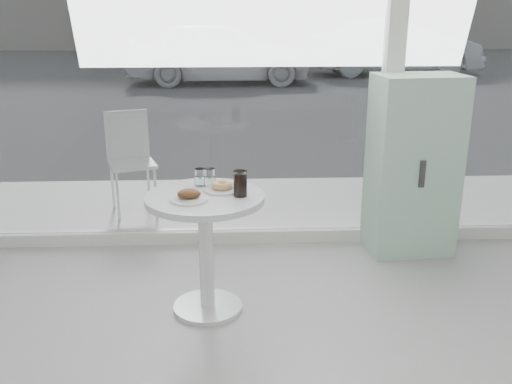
{
  "coord_description": "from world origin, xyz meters",
  "views": [
    {
      "loc": [
        -0.34,
        -1.35,
        1.85
      ],
      "look_at": [
        -0.2,
        1.7,
        0.85
      ],
      "focal_mm": 40.0,
      "sensor_mm": 36.0,
      "label": 1
    }
  ],
  "objects_px": {
    "main_table": "(206,229)",
    "plate_fritter": "(190,196)",
    "car_silver": "(394,47)",
    "plate_donut": "(222,187)",
    "patio_chair": "(130,155)",
    "water_tumbler_b": "(210,179)",
    "mint_cabinet": "(413,166)",
    "car_white": "(220,52)",
    "cola_glass": "(240,184)",
    "water_tumbler_a": "(200,178)"
  },
  "relations": [
    {
      "from": "main_table",
      "to": "plate_fritter",
      "type": "xyz_separation_m",
      "value": [
        -0.08,
        -0.1,
        0.25
      ]
    },
    {
      "from": "car_silver",
      "to": "plate_donut",
      "type": "relative_size",
      "value": 19.6
    },
    {
      "from": "patio_chair",
      "to": "plate_fritter",
      "type": "xyz_separation_m",
      "value": [
        0.66,
        -1.88,
        0.23
      ]
    },
    {
      "from": "water_tumbler_b",
      "to": "plate_donut",
      "type": "bearing_deg",
      "value": -48.39
    },
    {
      "from": "main_table",
      "to": "plate_fritter",
      "type": "relative_size",
      "value": 3.46
    },
    {
      "from": "mint_cabinet",
      "to": "plate_donut",
      "type": "height_order",
      "value": "mint_cabinet"
    },
    {
      "from": "car_white",
      "to": "cola_glass",
      "type": "bearing_deg",
      "value": -178.7
    },
    {
      "from": "mint_cabinet",
      "to": "plate_fritter",
      "type": "bearing_deg",
      "value": -153.99
    },
    {
      "from": "mint_cabinet",
      "to": "patio_chair",
      "type": "height_order",
      "value": "mint_cabinet"
    },
    {
      "from": "water_tumbler_a",
      "to": "water_tumbler_b",
      "type": "distance_m",
      "value": 0.06
    },
    {
      "from": "water_tumbler_b",
      "to": "plate_fritter",
      "type": "bearing_deg",
      "value": -112.12
    },
    {
      "from": "water_tumbler_b",
      "to": "cola_glass",
      "type": "height_order",
      "value": "cola_glass"
    },
    {
      "from": "plate_fritter",
      "to": "water_tumbler_a",
      "type": "xyz_separation_m",
      "value": [
        0.05,
        0.29,
        0.02
      ]
    },
    {
      "from": "water_tumbler_a",
      "to": "cola_glass",
      "type": "height_order",
      "value": "cola_glass"
    },
    {
      "from": "mint_cabinet",
      "to": "water_tumbler_b",
      "type": "relative_size",
      "value": 12.0
    },
    {
      "from": "mint_cabinet",
      "to": "cola_glass",
      "type": "height_order",
      "value": "mint_cabinet"
    },
    {
      "from": "patio_chair",
      "to": "plate_fritter",
      "type": "relative_size",
      "value": 4.06
    },
    {
      "from": "main_table",
      "to": "patio_chair",
      "type": "xyz_separation_m",
      "value": [
        -0.75,
        1.79,
        0.01
      ]
    },
    {
      "from": "plate_donut",
      "to": "cola_glass",
      "type": "xyz_separation_m",
      "value": [
        0.11,
        -0.11,
        0.05
      ]
    },
    {
      "from": "car_silver",
      "to": "water_tumbler_b",
      "type": "bearing_deg",
      "value": 156.95
    },
    {
      "from": "cola_glass",
      "to": "plate_fritter",
      "type": "bearing_deg",
      "value": -167.21
    },
    {
      "from": "main_table",
      "to": "plate_donut",
      "type": "bearing_deg",
      "value": 38.56
    },
    {
      "from": "car_silver",
      "to": "plate_fritter",
      "type": "bearing_deg",
      "value": 156.92
    },
    {
      "from": "mint_cabinet",
      "to": "car_white",
      "type": "distance_m",
      "value": 10.33
    },
    {
      "from": "plate_fritter",
      "to": "water_tumbler_a",
      "type": "height_order",
      "value": "water_tumbler_a"
    },
    {
      "from": "main_table",
      "to": "car_silver",
      "type": "relative_size",
      "value": 0.17
    },
    {
      "from": "plate_fritter",
      "to": "patio_chair",
      "type": "bearing_deg",
      "value": 109.45
    },
    {
      "from": "car_white",
      "to": "cola_glass",
      "type": "height_order",
      "value": "car_white"
    },
    {
      "from": "cola_glass",
      "to": "car_white",
      "type": "bearing_deg",
      "value": 91.49
    },
    {
      "from": "main_table",
      "to": "cola_glass",
      "type": "height_order",
      "value": "cola_glass"
    },
    {
      "from": "car_silver",
      "to": "patio_chair",
      "type": "bearing_deg",
      "value": 150.87
    },
    {
      "from": "mint_cabinet",
      "to": "water_tumbler_b",
      "type": "bearing_deg",
      "value": -159.94
    },
    {
      "from": "car_silver",
      "to": "water_tumbler_a",
      "type": "relative_size",
      "value": 41.97
    },
    {
      "from": "patio_chair",
      "to": "plate_donut",
      "type": "distance_m",
      "value": 1.92
    },
    {
      "from": "plate_fritter",
      "to": "water_tumbler_b",
      "type": "xyz_separation_m",
      "value": [
        0.11,
        0.27,
        0.02
      ]
    },
    {
      "from": "water_tumbler_a",
      "to": "cola_glass",
      "type": "relative_size",
      "value": 0.7
    },
    {
      "from": "main_table",
      "to": "water_tumbler_a",
      "type": "xyz_separation_m",
      "value": [
        -0.03,
        0.19,
        0.27
      ]
    },
    {
      "from": "car_silver",
      "to": "car_white",
      "type": "bearing_deg",
      "value": 105.77
    },
    {
      "from": "car_white",
      "to": "water_tumbler_b",
      "type": "distance_m",
      "value": 10.91
    },
    {
      "from": "main_table",
      "to": "patio_chair",
      "type": "height_order",
      "value": "patio_chair"
    },
    {
      "from": "main_table",
      "to": "mint_cabinet",
      "type": "height_order",
      "value": "mint_cabinet"
    },
    {
      "from": "main_table",
      "to": "patio_chair",
      "type": "relative_size",
      "value": 0.85
    },
    {
      "from": "water_tumbler_b",
      "to": "cola_glass",
      "type": "xyz_separation_m",
      "value": [
        0.19,
        -0.2,
        0.02
      ]
    },
    {
      "from": "mint_cabinet",
      "to": "plate_fritter",
      "type": "height_order",
      "value": "mint_cabinet"
    },
    {
      "from": "mint_cabinet",
      "to": "plate_donut",
      "type": "bearing_deg",
      "value": -155.99
    },
    {
      "from": "water_tumbler_a",
      "to": "cola_glass",
      "type": "distance_m",
      "value": 0.33
    },
    {
      "from": "plate_fritter",
      "to": "mint_cabinet",
      "type": "bearing_deg",
      "value": 30.91
    },
    {
      "from": "mint_cabinet",
      "to": "car_white",
      "type": "bearing_deg",
      "value": 94.13
    },
    {
      "from": "mint_cabinet",
      "to": "car_silver",
      "type": "height_order",
      "value": "car_silver"
    },
    {
      "from": "main_table",
      "to": "patio_chair",
      "type": "distance_m",
      "value": 1.94
    }
  ]
}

